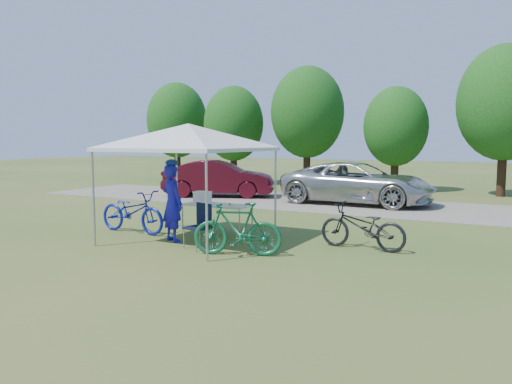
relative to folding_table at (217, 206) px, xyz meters
The scene contains 14 objects.
ground 1.33m from the folding_table, 91.36° to the right, with size 100.00×100.00×0.00m, color #2D5119.
gravel_strip 6.90m from the folding_table, 90.23° to the left, with size 24.00×5.00×0.02m, color gray.
canopy 2.27m from the folding_table, 91.36° to the right, with size 4.53×4.53×3.00m.
treeline 13.22m from the folding_table, 91.43° to the left, with size 24.89×4.28×6.30m.
folding_table is the anchor object (origin of this frame).
folding_chair 1.77m from the folding_table, 68.59° to the right, with size 0.62×0.65×0.97m.
cooler 0.49m from the folding_table, behind, with size 0.42×0.29×0.30m.
ice_cream_cup 0.42m from the folding_table, ahead, with size 0.07×0.07×0.05m, color gold.
cyclist 1.44m from the folding_table, 103.42° to the right, with size 0.66×0.43×1.80m, color #1915B0.
bike_blue 2.16m from the folding_table, 152.15° to the right, with size 0.73×2.08×1.09m, color #111A9B.
bike_green 2.58m from the folding_table, 47.92° to the right, with size 0.52×1.83×1.10m, color #176840.
bike_dark 3.81m from the folding_table, ahead, with size 0.66×1.90×1.00m, color black.
minivan 7.47m from the folding_table, 78.97° to the left, with size 2.55×5.53×1.54m, color beige.
sedan 8.19m from the folding_table, 122.32° to the left, with size 1.58×4.54×1.49m, color #4A0C18.
Camera 1 is at (6.85, -9.40, 2.34)m, focal length 35.00 mm.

